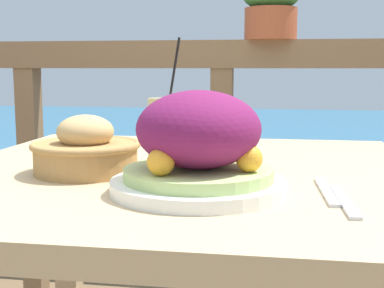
{
  "coord_description": "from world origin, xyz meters",
  "views": [
    {
      "loc": [
        0.18,
        -0.98,
        0.96
      ],
      "look_at": [
        0.04,
        -0.08,
        0.83
      ],
      "focal_mm": 50.0,
      "sensor_mm": 36.0,
      "label": 1
    }
  ],
  "objects": [
    {
      "name": "fork",
      "position": [
        0.28,
        -0.22,
        0.77
      ],
      "size": [
        0.02,
        0.18,
        0.0
      ],
      "color": "silver",
      "rests_on": "patio_table"
    },
    {
      "name": "drink_glass",
      "position": [
        -0.03,
        0.05,
        0.83
      ],
      "size": [
        0.07,
        0.07,
        0.25
      ],
      "color": "#DBCC7F",
      "rests_on": "patio_table"
    },
    {
      "name": "bread_basket",
      "position": [
        -0.16,
        -0.07,
        0.81
      ],
      "size": [
        0.2,
        0.2,
        0.11
      ],
      "color": "#AD7F47",
      "rests_on": "patio_table"
    },
    {
      "name": "salad_plate",
      "position": [
        0.07,
        -0.18,
        0.83
      ],
      "size": [
        0.27,
        0.27,
        0.16
      ],
      "color": "white",
      "rests_on": "patio_table"
    },
    {
      "name": "sea_backdrop",
      "position": [
        0.0,
        3.28,
        0.23
      ],
      "size": [
        12.0,
        4.0,
        0.47
      ],
      "color": "teal",
      "rests_on": "ground_plane"
    },
    {
      "name": "knife",
      "position": [
        0.26,
        -0.16,
        0.77
      ],
      "size": [
        0.03,
        0.18,
        0.0
      ],
      "color": "silver",
      "rests_on": "patio_table"
    },
    {
      "name": "patio_table",
      "position": [
        0.0,
        0.0,
        0.65
      ],
      "size": [
        0.9,
        0.9,
        0.77
      ],
      "color": "tan",
      "rests_on": "ground_plane"
    },
    {
      "name": "railing_fence",
      "position": [
        0.0,
        0.78,
        0.72
      ],
      "size": [
        2.8,
        0.08,
        1.04
      ],
      "color": "brown",
      "rests_on": "ground_plane"
    }
  ]
}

